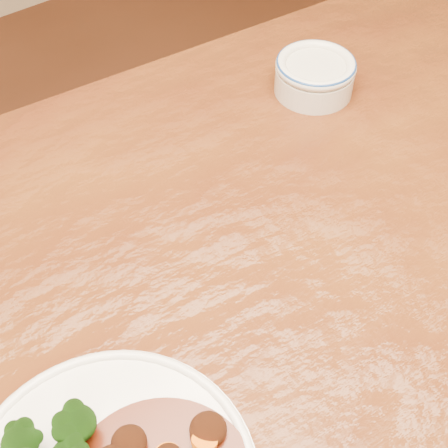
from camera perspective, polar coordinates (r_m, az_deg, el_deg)
dining_table at (r=0.75m, az=1.42°, el=-10.86°), size 1.58×1.04×0.75m
dip_bowl at (r=0.93m, az=8.30°, el=13.40°), size 0.12×0.12×0.05m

